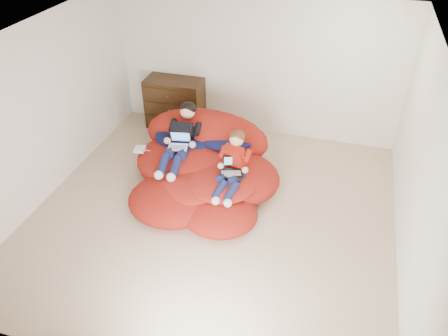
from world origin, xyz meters
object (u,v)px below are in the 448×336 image
at_px(dresser, 175,103).
at_px(older_boy, 181,136).
at_px(younger_boy, 233,162).
at_px(laptop_white, 179,143).
at_px(beanbag_pile, 203,165).
at_px(laptop_black, 233,168).

xyz_separation_m(dresser, older_boy, (0.68, -1.39, 0.22)).
height_order(older_boy, younger_boy, older_boy).
relative_size(dresser, laptop_white, 3.07).
relative_size(dresser, beanbag_pile, 0.42).
xyz_separation_m(dresser, younger_boy, (1.61, -1.81, 0.18)).
xyz_separation_m(beanbag_pile, laptop_black, (0.58, -0.35, 0.29)).
height_order(beanbag_pile, laptop_white, beanbag_pile).
height_order(beanbag_pile, younger_boy, younger_boy).
distance_m(dresser, older_boy, 1.56).
bearing_deg(dresser, younger_boy, -48.32).
bearing_deg(laptop_white, younger_boy, -18.09).
height_order(beanbag_pile, laptop_black, beanbag_pile).
height_order(dresser, beanbag_pile, dresser).
distance_m(dresser, younger_boy, 2.43).
height_order(older_boy, laptop_black, older_boy).
xyz_separation_m(dresser, laptop_white, (0.68, -1.50, 0.16)).
xyz_separation_m(older_boy, laptop_black, (0.94, -0.43, -0.13)).
bearing_deg(laptop_black, laptop_white, 161.12).
bearing_deg(dresser, beanbag_pile, -54.98).
xyz_separation_m(older_boy, younger_boy, (0.94, -0.42, -0.04)).
bearing_deg(older_boy, laptop_black, -24.79).
bearing_deg(laptop_black, beanbag_pile, 148.84).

